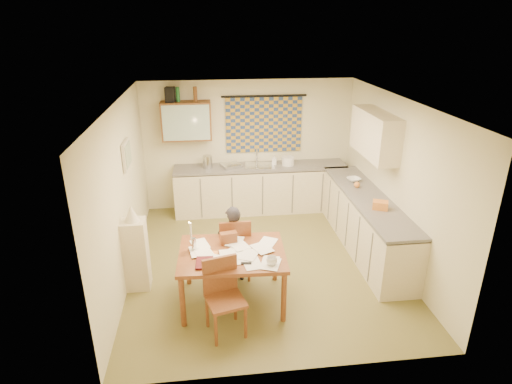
{
  "coord_description": "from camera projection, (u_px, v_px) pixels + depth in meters",
  "views": [
    {
      "loc": [
        -0.82,
        -5.73,
        3.54
      ],
      "look_at": [
        -0.1,
        0.2,
        1.1
      ],
      "focal_mm": 30.0,
      "sensor_mm": 36.0,
      "label": 1
    }
  ],
  "objects": [
    {
      "name": "framed_print",
      "position": [
        126.0,
        155.0,
        6.2
      ],
      "size": [
        0.04,
        0.5,
        0.4
      ],
      "primitive_type": "cube",
      "color": "beige",
      "rests_on": "wall_left"
    },
    {
      "name": "orange_box",
      "position": [
        210.0,
        265.0,
        5.17
      ],
      "size": [
        0.12,
        0.09,
        0.04
      ],
      "primitive_type": "cube",
      "rotation": [
        0.0,
        0.0,
        -0.06
      ],
      "color": "orange",
      "rests_on": "dining_table"
    },
    {
      "name": "ceiling",
      "position": [
        265.0,
        100.0,
        5.75
      ],
      "size": [
        4.0,
        4.5,
        0.02
      ],
      "primitive_type": "cube",
      "color": "white",
      "rests_on": "floor"
    },
    {
      "name": "kettle",
      "position": [
        208.0,
        162.0,
        8.01
      ],
      "size": [
        0.19,
        0.19,
        0.24
      ],
      "primitive_type": "cylinder",
      "rotation": [
        0.0,
        0.0,
        0.06
      ],
      "color": "silver",
      "rests_on": "counter_back"
    },
    {
      "name": "upper_cabinet_right",
      "position": [
        375.0,
        134.0,
        6.71
      ],
      "size": [
        0.34,
        1.3,
        0.7
      ],
      "primitive_type": "cube",
      "color": "beige",
      "rests_on": "wall_right"
    },
    {
      "name": "wall_left",
      "position": [
        123.0,
        194.0,
        6.0
      ],
      "size": [
        0.02,
        4.5,
        2.5
      ],
      "primitive_type": "cube",
      "color": "beige",
      "rests_on": "floor"
    },
    {
      "name": "letter_rack",
      "position": [
        229.0,
        238.0,
        5.68
      ],
      "size": [
        0.23,
        0.14,
        0.16
      ],
      "primitive_type": "cube",
      "rotation": [
        0.0,
        0.0,
        0.18
      ],
      "color": "brown",
      "rests_on": "dining_table"
    },
    {
      "name": "wall_cabinet_glass",
      "position": [
        186.0,
        123.0,
        7.65
      ],
      "size": [
        0.84,
        0.02,
        0.64
      ],
      "primitive_type": "cube",
      "color": "#99B2A5",
      "rests_on": "wall_back"
    },
    {
      "name": "book",
      "position": [
        202.0,
        257.0,
        5.36
      ],
      "size": [
        0.25,
        0.3,
        0.02
      ],
      "primitive_type": "imported",
      "rotation": [
        0.0,
        0.0,
        -0.1
      ],
      "color": "orange",
      "rests_on": "dining_table"
    },
    {
      "name": "tap",
      "position": [
        257.0,
        156.0,
        8.27
      ],
      "size": [
        0.04,
        0.04,
        0.28
      ],
      "primitive_type": "cylinder",
      "rotation": [
        0.0,
        0.0,
        -0.43
      ],
      "color": "silver",
      "rests_on": "counter_back"
    },
    {
      "name": "window_blind",
      "position": [
        264.0,
        125.0,
        8.15
      ],
      "size": [
        1.45,
        0.03,
        1.05
      ],
      "primitive_type": "cube",
      "color": "navy",
      "rests_on": "wall_back"
    },
    {
      "name": "bottle_green",
      "position": [
        178.0,
        94.0,
        7.61
      ],
      "size": [
        0.08,
        0.08,
        0.26
      ],
      "primitive_type": "cylinder",
      "rotation": [
        0.0,
        0.0,
        -0.11
      ],
      "color": "#195926",
      "rests_on": "wall_cabinet"
    },
    {
      "name": "wall_front",
      "position": [
        296.0,
        272.0,
        4.15
      ],
      "size": [
        4.0,
        0.02,
        2.5
      ],
      "primitive_type": "cube",
      "color": "beige",
      "rests_on": "floor"
    },
    {
      "name": "wall_cabinet",
      "position": [
        186.0,
        121.0,
        7.8
      ],
      "size": [
        0.9,
        0.34,
        0.7
      ],
      "primitive_type": "cube",
      "color": "#583215",
      "rests_on": "wall_back"
    },
    {
      "name": "chair_far",
      "position": [
        235.0,
        258.0,
        6.22
      ],
      "size": [
        0.44,
        0.44,
        0.97
      ],
      "rotation": [
        0.0,
        0.0,
        3.16
      ],
      "color": "brown",
      "rests_on": "floor"
    },
    {
      "name": "soap_bottle",
      "position": [
        274.0,
        160.0,
        8.21
      ],
      "size": [
        0.13,
        0.13,
        0.19
      ],
      "primitive_type": "imported",
      "rotation": [
        0.0,
        0.0,
        -0.25
      ],
      "color": "white",
      "rests_on": "counter_back"
    },
    {
      "name": "stove",
      "position": [
        393.0,
        257.0,
        5.95
      ],
      "size": [
        0.58,
        0.58,
        0.9
      ],
      "color": "white",
      "rests_on": "floor"
    },
    {
      "name": "sink",
      "position": [
        260.0,
        168.0,
        8.18
      ],
      "size": [
        0.59,
        0.5,
        0.1
      ],
      "primitive_type": "cube",
      "rotation": [
        0.0,
        0.0,
        -0.09
      ],
      "color": "silver",
      "rests_on": "counter_back"
    },
    {
      "name": "wall_right",
      "position": [
        396.0,
        182.0,
        6.45
      ],
      "size": [
        0.02,
        4.5,
        2.5
      ],
      "primitive_type": "cube",
      "color": "beige",
      "rests_on": "floor"
    },
    {
      "name": "wall_back",
      "position": [
        248.0,
        145.0,
        8.3
      ],
      "size": [
        4.0,
        0.02,
        2.5
      ],
      "primitive_type": "cube",
      "color": "beige",
      "rests_on": "floor"
    },
    {
      "name": "papers",
      "position": [
        235.0,
        253.0,
        5.45
      ],
      "size": [
        1.21,
        0.96,
        0.03
      ],
      "rotation": [
        0.0,
        0.0,
        -0.05
      ],
      "color": "white",
      "rests_on": "dining_table"
    },
    {
      "name": "orange_bag",
      "position": [
        380.0,
        205.0,
        6.3
      ],
      "size": [
        0.27,
        0.23,
        0.12
      ],
      "primitive_type": "cube",
      "rotation": [
        0.0,
        0.0,
        -0.41
      ],
      "color": "orange",
      "rests_on": "counter_right"
    },
    {
      "name": "print_canvas",
      "position": [
        128.0,
        155.0,
        6.21
      ],
      "size": [
        0.01,
        0.42,
        0.32
      ],
      "primitive_type": "cube",
      "color": "beige",
      "rests_on": "wall_left"
    },
    {
      "name": "lampshade",
      "position": [
        131.0,
        213.0,
        5.65
      ],
      "size": [
        0.2,
        0.2,
        0.22
      ],
      "primitive_type": "cone",
      "color": "beige",
      "rests_on": "shelf_stand"
    },
    {
      "name": "candle",
      "position": [
        191.0,
        231.0,
        5.41
      ],
      "size": [
        0.03,
        0.03,
        0.22
      ],
      "primitive_type": "cylinder",
      "rotation": [
        0.0,
        0.0,
        -0.22
      ],
      "color": "white",
      "rests_on": "dining_table"
    },
    {
      "name": "counter_right",
      "position": [
        365.0,
        223.0,
        6.95
      ],
      "size": [
        0.62,
        2.95,
        0.92
      ],
      "color": "beige",
      "rests_on": "floor"
    },
    {
      "name": "speaker",
      "position": [
        170.0,
        95.0,
        7.59
      ],
      "size": [
        0.18,
        0.22,
        0.26
      ],
      "primitive_type": "cube",
      "rotation": [
        0.0,
        0.0,
        -0.11
      ],
      "color": "black",
      "rests_on": "wall_cabinet"
    },
    {
      "name": "eyeglasses",
      "position": [
        246.0,
        263.0,
        5.22
      ],
      "size": [
        0.13,
        0.06,
        0.02
      ],
      "primitive_type": "cube",
      "rotation": [
        0.0,
        0.0,
        -0.13
      ],
      "color": "black",
      "rests_on": "dining_table"
    },
    {
      "name": "dish_rack",
      "position": [
        231.0,
        166.0,
        8.09
      ],
      "size": [
        0.43,
        0.4,
        0.06
      ],
      "primitive_type": "cube",
      "rotation": [
        0.0,
        0.0,
        0.35
      ],
      "color": "silver",
      "rests_on": "counter_back"
    },
    {
      "name": "bowl",
      "position": [
        354.0,
        180.0,
        7.4
      ],
      "size": [
        0.34,
        0.34,
        0.06
      ],
      "primitive_type": "imported",
      "rotation": [
        0.0,
        0.0,
        0.26
      ],
      "color": "white",
      "rests_on": "counter_right"
    },
    {
      "name": "shelf_stand",
      "position": [
        136.0,
        255.0,
        5.89
      ],
      "size": [
        0.32,
        0.3,
        1.03
      ],
      "primitive_type": "cube",
      "color": "beige",
      "rests_on": "floor"
    },
    {
      "name": "mixing_bowl",
      "position": [
        288.0,
        161.0,
        8.2
      ],
      "size": [
        0.27,
        0.27,
        0.16
      ],
      "primitive_type": "cylinder",
      "rotation": [
        0.0,
        0.0,
        -0.13
      ],
      "color": "white",
      "rests_on": "counter_back"
    },
    {
      "name": "dining_table",
      "position": [
        233.0,
        277.0,
        5.63
      ],
      "size": [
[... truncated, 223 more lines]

